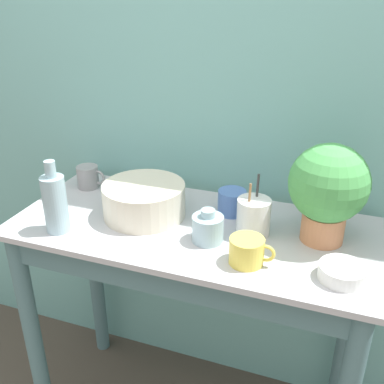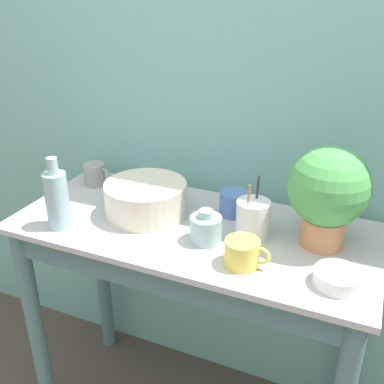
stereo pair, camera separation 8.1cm
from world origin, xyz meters
TOP-DOWN VIEW (x-y plane):
  - wall_back at (0.00, 0.59)m, footprint 6.00×0.05m
  - counter_table at (0.00, 0.25)m, footprint 1.17×0.53m
  - potted_plant at (0.40, 0.32)m, footprint 0.23×0.23m
  - bowl_wash_large at (-0.18, 0.28)m, footprint 0.28×0.28m
  - bottle_tall at (-0.39, 0.09)m, footprint 0.07×0.07m
  - bottle_short at (0.08, 0.20)m, footprint 0.10×0.10m
  - mug_blue at (0.10, 0.39)m, footprint 0.13×0.10m
  - mug_grey at (-0.47, 0.41)m, footprint 0.12×0.08m
  - mug_yellow at (0.22, 0.12)m, footprint 0.13×0.10m
  - bowl_small_enamel_white at (0.47, 0.13)m, footprint 0.12×0.12m
  - utensil_cup at (0.20, 0.28)m, footprint 0.10×0.10m

SIDE VIEW (x-z plane):
  - counter_table at x=0.00m, z-range 0.23..1.12m
  - bowl_small_enamel_white at x=0.47m, z-range 0.89..0.93m
  - mug_yellow at x=0.22m, z-range 0.89..0.97m
  - mug_blue at x=0.10m, z-range 0.89..0.98m
  - mug_grey at x=-0.47m, z-range 0.89..0.98m
  - bottle_short at x=0.08m, z-range 0.88..0.99m
  - bowl_wash_large at x=-0.18m, z-range 0.89..1.00m
  - utensil_cup at x=0.20m, z-range 0.86..1.05m
  - bottle_tall at x=-0.39m, z-range 0.87..1.11m
  - potted_plant at x=0.40m, z-range 0.91..1.22m
  - wall_back at x=0.00m, z-range 0.00..2.40m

